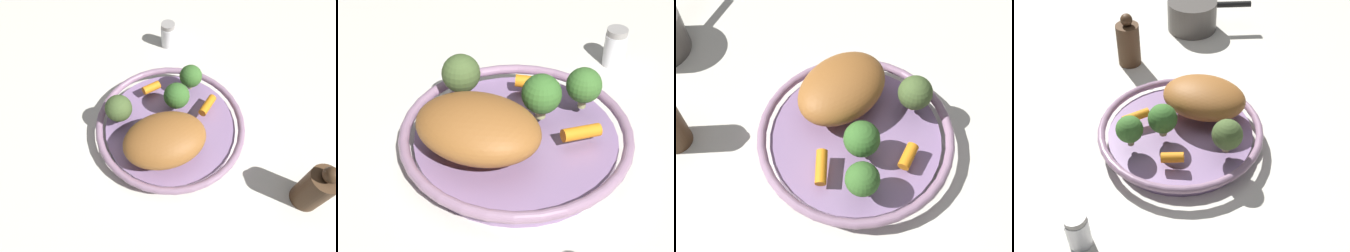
# 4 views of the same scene
# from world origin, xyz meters

# --- Properties ---
(ground_plane) EXTENTS (1.86, 1.86, 0.00)m
(ground_plane) POSITION_xyz_m (0.00, 0.00, 0.00)
(ground_plane) COLOR silver
(serving_bowl) EXTENTS (0.33, 0.33, 0.04)m
(serving_bowl) POSITION_xyz_m (0.00, 0.00, 0.02)
(serving_bowl) COLOR #8E709E
(serving_bowl) RESTS_ON ground_plane
(roast_chicken_piece) EXTENTS (0.20, 0.21, 0.07)m
(roast_chicken_piece) POSITION_xyz_m (0.07, 0.01, 0.08)
(roast_chicken_piece) COLOR #9D602B
(roast_chicken_piece) RESTS_ON serving_bowl
(baby_carrot_center) EXTENTS (0.04, 0.04, 0.02)m
(baby_carrot_center) POSITION_xyz_m (-0.07, -0.07, 0.05)
(baby_carrot_center) COLOR orange
(baby_carrot_center) RESTS_ON serving_bowl
(baby_carrot_back) EXTENTS (0.06, 0.03, 0.02)m
(baby_carrot_back) POSITION_xyz_m (-0.06, 0.07, 0.05)
(baby_carrot_back) COLOR orange
(baby_carrot_back) RESTS_ON serving_bowl
(broccoli_floret_edge) EXTENTS (0.06, 0.06, 0.07)m
(broccoli_floret_edge) POSITION_xyz_m (0.03, -0.10, 0.08)
(broccoli_floret_edge) COLOR tan
(broccoli_floret_edge) RESTS_ON serving_bowl
(broccoli_floret_mid) EXTENTS (0.06, 0.06, 0.07)m
(broccoli_floret_mid) POSITION_xyz_m (-0.04, -0.00, 0.08)
(broccoli_floret_mid) COLOR tan
(broccoli_floret_mid) RESTS_ON serving_bowl
(broccoli_floret_large) EXTENTS (0.05, 0.05, 0.06)m
(broccoli_floret_large) POSITION_xyz_m (-0.10, 0.01, 0.08)
(broccoli_floret_large) COLOR tan
(broccoli_floret_large) RESTS_ON serving_bowl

